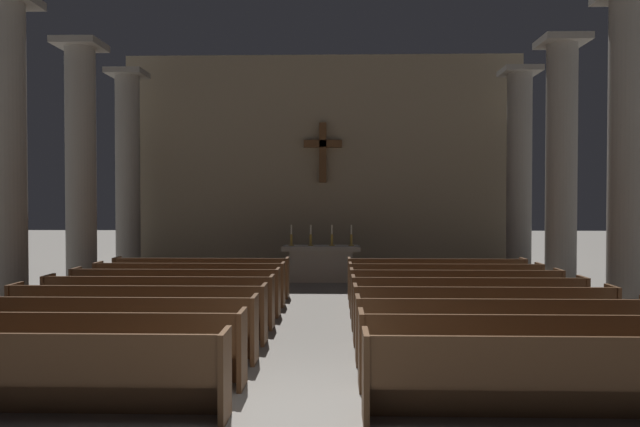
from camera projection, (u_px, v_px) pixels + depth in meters
The scene contains 29 objects.
ground_plane at pixel (295, 421), 6.28m from camera, with size 80.00×80.00×0.00m, color gray.
pew_left_row_1 at pixel (31, 374), 6.31m from camera, with size 4.12×0.50×0.95m.
pew_left_row_2 at pixel (78, 348), 7.45m from camera, with size 4.12×0.50×0.95m.
pew_left_row_3 at pixel (112, 328), 8.59m from camera, with size 4.12×0.50×0.95m.
pew_left_row_4 at pixel (138, 313), 9.73m from camera, with size 4.12×0.50×0.95m.
pew_left_row_5 at pixel (159, 301), 10.87m from camera, with size 4.12×0.50×0.95m.
pew_left_row_6 at pixel (176, 292), 12.01m from camera, with size 4.12×0.50×0.95m.
pew_left_row_7 at pixel (190, 284), 13.15m from camera, with size 4.12×0.50×0.95m.
pew_left_row_8 at pixel (202, 277), 14.29m from camera, with size 4.12×0.50×0.95m.
pew_right_row_1 at pixel (565, 379), 6.16m from camera, with size 4.12×0.50×0.95m.
pew_right_row_2 at pixel (529, 351), 7.30m from camera, with size 4.12×0.50×0.95m.
pew_right_row_3 at pixel (503, 331), 8.44m from camera, with size 4.12×0.50×0.95m.
pew_right_row_4 at pixel (483, 315), 9.58m from camera, with size 4.12×0.50×0.95m.
pew_right_row_5 at pixel (468, 303), 10.72m from camera, with size 4.12×0.50×0.95m.
pew_right_row_6 at pixel (455, 293), 11.86m from camera, with size 4.12×0.50×0.95m.
pew_right_row_7 at pixel (445, 285), 13.00m from camera, with size 4.12×0.50×0.95m.
pew_right_row_8 at pixel (436, 278), 14.14m from camera, with size 4.12×0.50×0.95m.
column_left_second at pixel (7, 164), 11.31m from camera, with size 1.07×1.07×6.13m.
column_right_second at pixel (629, 163), 11.00m from camera, with size 1.07×1.07×6.13m.
column_left_third at pixel (81, 172), 14.61m from camera, with size 1.07×1.07×6.13m.
column_right_third at pixel (561, 171), 14.30m from camera, with size 1.07×1.07×6.13m.
column_left_fourth at pixel (128, 177), 17.90m from camera, with size 1.07×1.07×6.13m.
column_right_fourth at pixel (519, 177), 17.59m from camera, with size 1.07×1.07×6.13m.
altar at pixel (321, 262), 17.16m from camera, with size 2.20×0.90×1.01m.
candlestick_outer_left at pixel (291, 239), 17.17m from camera, with size 0.16×0.16×0.59m.
candlestick_inner_left at pixel (311, 239), 17.15m from camera, with size 0.16×0.16×0.59m.
candlestick_inner_right at pixel (332, 239), 17.14m from camera, with size 0.16×0.16×0.59m.
candlestick_outer_right at pixel (351, 239), 17.12m from camera, with size 0.16×0.16×0.59m.
apse_with_cross at pixel (323, 164), 19.38m from camera, with size 12.63×0.48×6.92m.
Camera 1 is at (0.43, -6.23, 2.29)m, focal length 34.00 mm.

